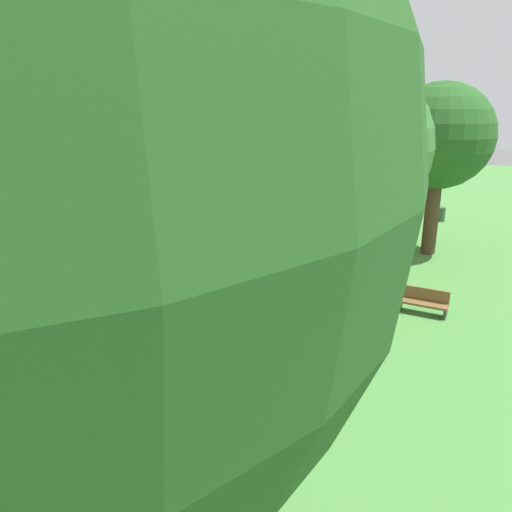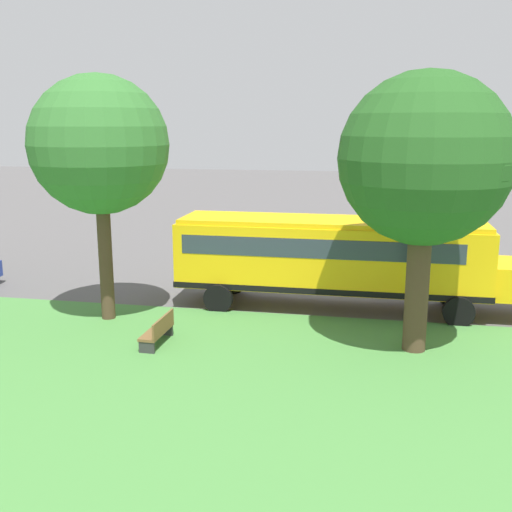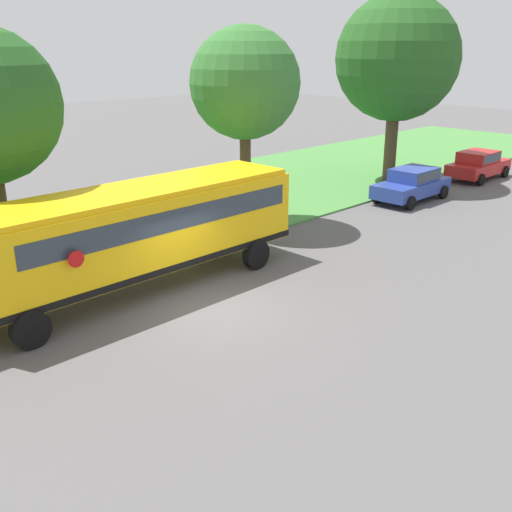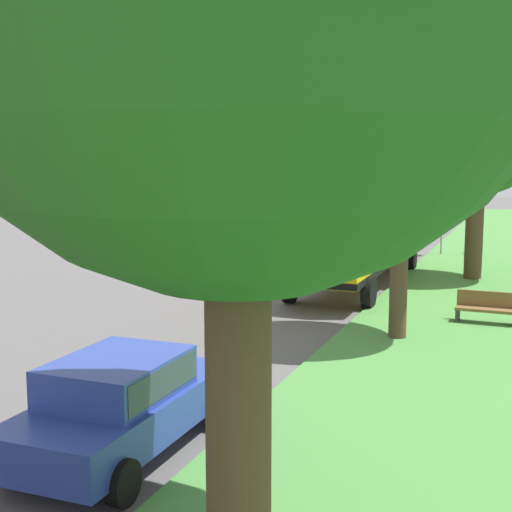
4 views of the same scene
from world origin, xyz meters
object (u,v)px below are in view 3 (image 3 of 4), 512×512
at_px(oak_tree_far_end, 397,60).
at_px(park_bench, 170,216).
at_px(school_bus, 132,230).
at_px(car_blue_nearest, 412,183).
at_px(oak_tree_roadside_mid, 248,82).
at_px(car_red_middle, 478,163).

distance_m(oak_tree_far_end, park_bench, 15.01).
bearing_deg(school_bus, car_blue_nearest, 90.07).
bearing_deg(oak_tree_far_end, school_bus, -80.45).
bearing_deg(oak_tree_roadside_mid, oak_tree_far_end, 92.39).
bearing_deg(oak_tree_roadside_mid, car_red_middle, 80.16).
bearing_deg(oak_tree_roadside_mid, car_blue_nearest, 72.50).
bearing_deg(oak_tree_far_end, car_red_middle, 52.43).
height_order(school_bus, park_bench, school_bus).
distance_m(car_blue_nearest, oak_tree_roadside_mid, 10.05).
distance_m(oak_tree_roadside_mid, park_bench, 6.19).
distance_m(car_blue_nearest, park_bench, 11.88).
bearing_deg(car_blue_nearest, car_red_middle, 90.00).
bearing_deg(car_blue_nearest, school_bus, -89.93).
bearing_deg(car_red_middle, park_bench, -104.75).
height_order(car_blue_nearest, car_red_middle, same).
distance_m(car_blue_nearest, car_red_middle, 6.85).
xyz_separation_m(oak_tree_roadside_mid, oak_tree_far_end, (-0.47, 11.20, 0.59)).
distance_m(school_bus, oak_tree_far_end, 19.37).
height_order(school_bus, car_blue_nearest, school_bus).
height_order(school_bus, oak_tree_far_end, oak_tree_far_end).
bearing_deg(car_red_middle, school_bus, -89.95).
distance_m(car_red_middle, oak_tree_far_end, 7.48).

